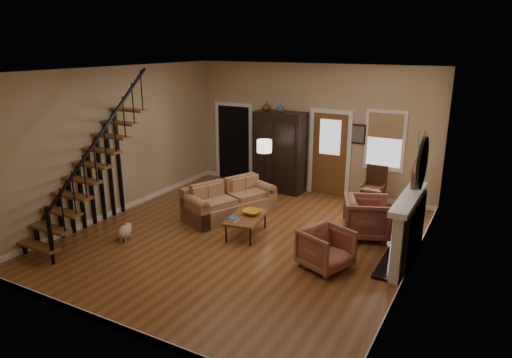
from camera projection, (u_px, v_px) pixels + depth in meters
The scene contains 15 objects.
room at pixel (265, 146), 10.45m from camera, with size 7.00×7.33×3.30m.
staircase at pixel (86, 159), 8.94m from camera, with size 0.94×2.80×3.20m, color brown, non-canonical shape.
fireplace at pixel (410, 224), 7.98m from camera, with size 0.33×1.95×2.30m.
armoire at pixel (280, 152), 11.88m from camera, with size 1.30×0.60×2.10m, color black, non-canonical shape.
vase_a at pixel (266, 106), 11.62m from camera, with size 0.24×0.24×0.25m, color #4C2619.
vase_b at pixel (281, 108), 11.44m from camera, with size 0.20×0.20×0.21m, color #334C60.
sofa at pixel (230, 201), 10.23m from camera, with size 0.88×2.04×0.76m, color #A06D49, non-canonical shape.
coffee_table at pixel (246, 226), 9.28m from camera, with size 0.63×1.08×0.41m, color brown, non-canonical shape.
bowl at pixel (252, 212), 9.31m from camera, with size 0.37×0.37×0.09m, color orange.
books at pixel (233, 219), 9.02m from camera, with size 0.20×0.27×0.05m, color beige, non-canonical shape.
armchair_left at pixel (326, 249), 7.89m from camera, with size 0.77×0.79×0.72m, color maroon.
armchair_right at pixel (367, 218), 9.15m from camera, with size 0.88×0.90×0.82m, color maroon.
floor_lamp at pixel (264, 171), 11.08m from camera, with size 0.36×0.36×1.56m, color black, non-canonical shape.
side_chair at pixel (374, 188), 10.69m from camera, with size 0.54×0.54×1.02m, color #341D10, non-canonical shape.
dog at pixel (125, 233), 9.06m from camera, with size 0.25×0.43×0.31m, color beige, non-canonical shape.
Camera 1 is at (4.32, -7.30, 3.78)m, focal length 32.00 mm.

